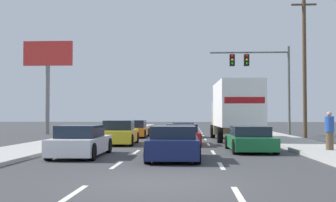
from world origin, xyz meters
name	(u,v)px	position (x,y,z in m)	size (l,w,h in m)	color
ground_plane	(182,135)	(0.00, 25.00, 0.00)	(140.00, 140.00, 0.00)	#3D3D3F
sidewalk_right	(276,137)	(6.74, 20.00, 0.07)	(2.98, 80.00, 0.14)	#B2AFA8
sidewalk_left	(88,137)	(-6.74, 20.00, 0.07)	(2.98, 80.00, 0.14)	#B2AFA8
lane_markings	(181,137)	(0.00, 21.00, 0.00)	(3.54, 57.00, 0.01)	silver
car_orange	(135,129)	(-3.44, 20.84, 0.58)	(1.92, 4.12, 1.27)	orange
car_yellow	(120,134)	(-3.27, 13.22, 0.60)	(1.95, 4.23, 1.35)	yellow
car_white	(81,142)	(-3.63, 6.34, 0.57)	(1.85, 4.33, 1.23)	white
car_gray	(183,130)	(0.14, 21.47, 0.51)	(1.96, 4.12, 1.11)	slate
car_red	(182,135)	(0.22, 13.17, 0.53)	(2.10, 4.19, 1.15)	red
car_navy	(174,144)	(0.09, 5.35, 0.58)	(1.93, 4.10, 1.24)	#141E4C
box_truck	(235,108)	(3.55, 16.92, 2.11)	(2.84, 8.22, 3.69)	white
car_green	(250,140)	(3.38, 9.02, 0.54)	(1.97, 4.16, 1.14)	#196B38
traffic_signal_mast	(257,69)	(6.21, 25.02, 5.48)	(6.60, 0.69, 7.36)	#595B56
utility_pole_mid	(304,65)	(8.90, 20.51, 5.27)	(1.80, 0.28, 10.26)	brown
roadside_billboard	(48,67)	(-11.70, 25.58, 5.83)	(4.32, 0.36, 8.09)	slate
pedestrian_near_corner	(330,131)	(6.70, 8.36, 0.96)	(0.38, 0.38, 1.66)	brown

